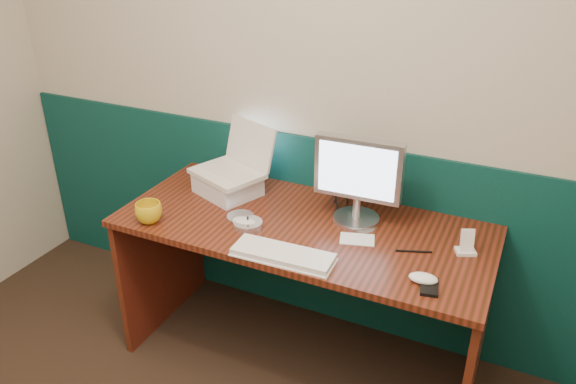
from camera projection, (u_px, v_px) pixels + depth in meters
The scene contains 19 objects.
back_wall at pixel (317, 85), 2.52m from camera, with size 3.50×0.04×2.50m, color #BDB4A0.
wainscot at pixel (313, 230), 2.85m from camera, with size 3.48×0.02×1.00m, color #07312B.
desk at pixel (302, 294), 2.58m from camera, with size 1.60×0.70×0.75m, color #341809.
laptop_riser at pixel (228, 184), 2.64m from camera, with size 0.27×0.23×0.09m, color silver.
laptop at pixel (226, 150), 2.56m from camera, with size 0.31×0.24×0.26m, color white, non-canonical shape.
monitor at pixel (358, 182), 2.35m from camera, with size 0.37×0.11×0.37m, color #ACABB0, non-canonical shape.
keyboard at pixel (283, 255), 2.17m from camera, with size 0.40×0.13×0.02m, color white.
mouse_right at pixel (423, 278), 2.02m from camera, with size 0.11×0.06×0.04m, color white.
mouse_left at pixel (244, 222), 2.38m from camera, with size 0.11×0.07×0.04m, color silver.
mug at pixel (149, 213), 2.40m from camera, with size 0.12×0.12×0.09m, color gold.
camcorder at pixel (341, 186), 2.51m from camera, with size 0.09×0.13×0.19m, color #A6A5AA, non-canonical shape.
cd_spindle at pixel (248, 224), 2.38m from camera, with size 0.12×0.12×0.03m, color silver.
cd_loose_a at pixel (240, 216), 2.47m from camera, with size 0.12×0.12×0.00m, color silver.
cd_loose_b at pixel (362, 226), 2.38m from camera, with size 0.11×0.11×0.00m, color silver.
pen at pixel (414, 251), 2.20m from camera, with size 0.01×0.01×0.14m, color black.
papers at pixel (357, 239), 2.29m from camera, with size 0.14×0.09×0.00m, color silver.
dock at pixel (465, 251), 2.20m from camera, with size 0.08×0.06×0.01m, color white.
music_player at pixel (467, 240), 2.17m from camera, with size 0.05×0.01×0.09m, color white.
pda at pixel (429, 287), 1.99m from camera, with size 0.06×0.11×0.01m, color black.
Camera 1 is at (0.93, -0.54, 1.95)m, focal length 35.00 mm.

